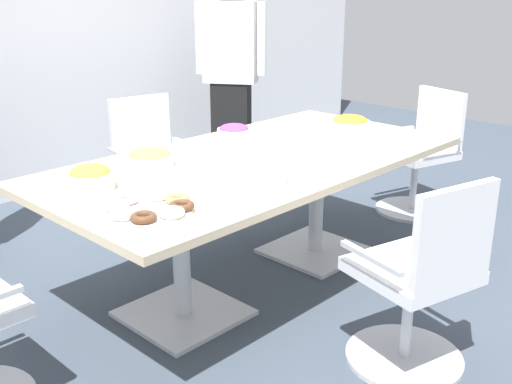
{
  "coord_description": "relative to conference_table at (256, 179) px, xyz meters",
  "views": [
    {
      "loc": [
        -2.36,
        -2.27,
        1.68
      ],
      "look_at": [
        0.0,
        0.0,
        0.55
      ],
      "focal_mm": 43.52,
      "sensor_mm": 36.0,
      "label": 1
    }
  ],
  "objects": [
    {
      "name": "ground_plane",
      "position": [
        0.0,
        0.0,
        -0.63
      ],
      "size": [
        10.0,
        10.0,
        0.01
      ],
      "primitive_type": "cube",
      "color": "#3D4754"
    },
    {
      "name": "person_standing_2",
      "position": [
        1.33,
        1.58,
        0.29
      ],
      "size": [
        0.42,
        0.55,
        1.76
      ],
      "rotation": [
        0.0,
        0.0,
        -4.13
      ],
      "color": "black",
      "rests_on": "ground"
    },
    {
      "name": "napkin_pile",
      "position": [
        0.23,
        -0.19,
        0.16
      ],
      "size": [
        0.17,
        0.17,
        0.07
      ],
      "primitive_type": "cube",
      "color": "white",
      "rests_on": "conference_table"
    },
    {
      "name": "snack_bowl_cookies",
      "position": [
        -0.5,
        0.29,
        0.17
      ],
      "size": [
        0.25,
        0.25,
        0.09
      ],
      "color": "white",
      "rests_on": "conference_table"
    },
    {
      "name": "snack_bowl_chips_orange",
      "position": [
        0.8,
        -0.05,
        0.18
      ],
      "size": [
        0.25,
        0.25,
        0.12
      ],
      "color": "white",
      "rests_on": "conference_table"
    },
    {
      "name": "back_wall",
      "position": [
        0.0,
        2.4,
        0.77
      ],
      "size": [
        8.0,
        0.1,
        2.8
      ],
      "primitive_type": "cube",
      "color": "white",
      "rests_on": "ground"
    },
    {
      "name": "office_chair_0",
      "position": [
        0.11,
        1.1,
        -0.22
      ],
      "size": [
        0.64,
        0.64,
        0.91
      ],
      "rotation": [
        0.0,
        0.0,
        -3.34
      ],
      "color": "silver",
      "rests_on": "ground"
    },
    {
      "name": "snack_bowl_candy_mix",
      "position": [
        0.2,
        0.37,
        0.17
      ],
      "size": [
        0.2,
        0.2,
        0.1
      ],
      "color": "white",
      "rests_on": "conference_table"
    },
    {
      "name": "office_chair_2",
      "position": [
        -0.11,
        -1.1,
        -0.22
      ],
      "size": [
        0.66,
        0.66,
        0.91
      ],
      "rotation": [
        0.0,
        0.0,
        -0.26
      ],
      "color": "silver",
      "rests_on": "ground"
    },
    {
      "name": "snack_bowl_chips_yellow",
      "position": [
        -0.92,
        0.17,
        0.18
      ],
      "size": [
        0.21,
        0.21,
        0.12
      ],
      "color": "white",
      "rests_on": "conference_table"
    },
    {
      "name": "conference_table",
      "position": [
        0.0,
        0.0,
        0.0
      ],
      "size": [
        2.4,
        1.2,
        0.75
      ],
      "color": "#CCB793",
      "rests_on": "ground"
    },
    {
      "name": "office_chair_3",
      "position": [
        1.7,
        -0.08,
        -0.22
      ],
      "size": [
        0.67,
        0.67,
        0.91
      ],
      "rotation": [
        0.0,
        0.0,
        1.29
      ],
      "color": "silver",
      "rests_on": "ground"
    },
    {
      "name": "plate_stack",
      "position": [
        -0.3,
        -0.33,
        0.15
      ],
      "size": [
        0.24,
        0.24,
        0.04
      ],
      "color": "white",
      "rests_on": "conference_table"
    },
    {
      "name": "donut_platter",
      "position": [
        -0.91,
        -0.26,
        0.15
      ],
      "size": [
        0.38,
        0.38,
        0.04
      ],
      "color": "white",
      "rests_on": "conference_table"
    }
  ]
}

